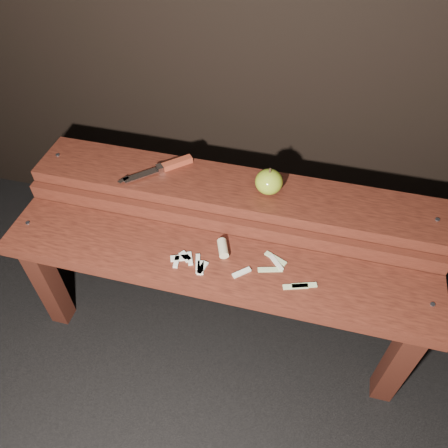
% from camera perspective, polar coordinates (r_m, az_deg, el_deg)
% --- Properties ---
extents(ground, '(60.00, 60.00, 0.00)m').
position_cam_1_polar(ground, '(1.55, -0.56, -12.97)').
color(ground, black).
extents(bench_front_tier, '(1.20, 0.20, 0.42)m').
position_cam_1_polar(bench_front_tier, '(1.22, -1.41, -7.13)').
color(bench_front_tier, '#38160E').
rests_on(bench_front_tier, ground).
extents(bench_rear_tier, '(1.20, 0.21, 0.50)m').
position_cam_1_polar(bench_rear_tier, '(1.32, 1.13, 2.20)').
color(bench_rear_tier, '#38160E').
rests_on(bench_rear_tier, ground).
extents(apple, '(0.08, 0.08, 0.08)m').
position_cam_1_polar(apple, '(1.23, 5.89, 5.51)').
color(apple, olive).
rests_on(apple, bench_rear_tier).
extents(knife, '(0.18, 0.17, 0.02)m').
position_cam_1_polar(knife, '(1.32, -7.35, 7.51)').
color(knife, '#953820').
rests_on(knife, bench_rear_tier).
extents(apple_scraps, '(0.40, 0.12, 0.03)m').
position_cam_1_polar(apple_scraps, '(1.17, 0.33, -4.53)').
color(apple_scraps, beige).
rests_on(apple_scraps, bench_front_tier).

